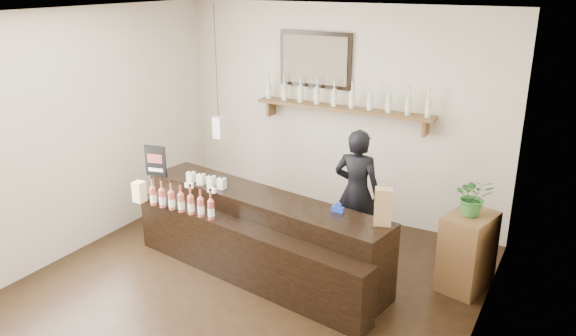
# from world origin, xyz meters

# --- Properties ---
(ground) EXTENTS (5.00, 5.00, 0.00)m
(ground) POSITION_xyz_m (0.00, 0.00, 0.00)
(ground) COLOR black
(ground) RESTS_ON ground
(room_shell) EXTENTS (5.00, 5.00, 5.00)m
(room_shell) POSITION_xyz_m (0.00, 0.00, 1.70)
(room_shell) COLOR beige
(room_shell) RESTS_ON ground
(back_wall_decor) EXTENTS (2.66, 0.96, 1.69)m
(back_wall_decor) POSITION_xyz_m (-0.16, 2.37, 1.76)
(back_wall_decor) COLOR brown
(back_wall_decor) RESTS_ON ground
(counter) EXTENTS (3.10, 1.30, 1.00)m
(counter) POSITION_xyz_m (-0.10, 0.59, 0.40)
(counter) COLOR black
(counter) RESTS_ON ground
(promo_sign) EXTENTS (0.27, 0.07, 0.38)m
(promo_sign) POSITION_xyz_m (-1.53, 0.62, 1.04)
(promo_sign) COLOR black
(promo_sign) RESTS_ON counter
(paper_bag) EXTENTS (0.20, 0.17, 0.37)m
(paper_bag) POSITION_xyz_m (1.30, 0.62, 1.04)
(paper_bag) COLOR #A5834F
(paper_bag) RESTS_ON counter
(tape_dispenser) EXTENTS (0.12, 0.05, 0.11)m
(tape_dispenser) POSITION_xyz_m (0.80, 0.68, 0.89)
(tape_dispenser) COLOR #1A39B6
(tape_dispenser) RESTS_ON counter
(side_cabinet) EXTENTS (0.54, 0.65, 0.83)m
(side_cabinet) POSITION_xyz_m (2.00, 1.32, 0.41)
(side_cabinet) COLOR brown
(side_cabinet) RESTS_ON ground
(potted_plant) EXTENTS (0.45, 0.42, 0.41)m
(potted_plant) POSITION_xyz_m (2.00, 1.32, 1.03)
(potted_plant) COLOR #2E6729
(potted_plant) RESTS_ON side_cabinet
(shopkeeper) EXTENTS (0.65, 0.45, 1.69)m
(shopkeeper) POSITION_xyz_m (0.66, 1.55, 0.84)
(shopkeeper) COLOR black
(shopkeeper) RESTS_ON ground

